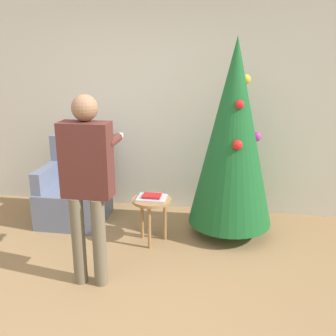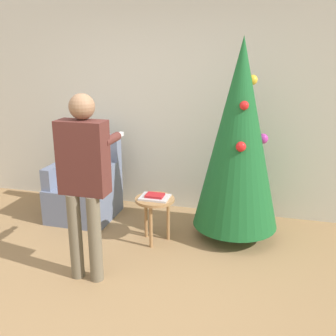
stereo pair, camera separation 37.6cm
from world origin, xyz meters
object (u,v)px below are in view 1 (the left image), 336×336
Objects in this scene: armchair at (75,193)px; person_standing at (87,175)px; side_stool at (152,206)px; christmas_tree at (233,134)px.

person_standing reaches higher than armchair.
side_stool is (1.05, -0.44, 0.08)m from armchair.
person_standing reaches higher than side_stool.
side_stool is (-0.82, -0.35, -0.73)m from christmas_tree.
person_standing is (0.66, -1.25, 0.66)m from armchair.
person_standing is 1.07m from side_stool.
armchair is (-1.87, 0.09, -0.81)m from christmas_tree.
armchair is 0.60× the size of person_standing.
christmas_tree is 4.30× the size of side_stool.
christmas_tree is at bearing -2.90° from armchair.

